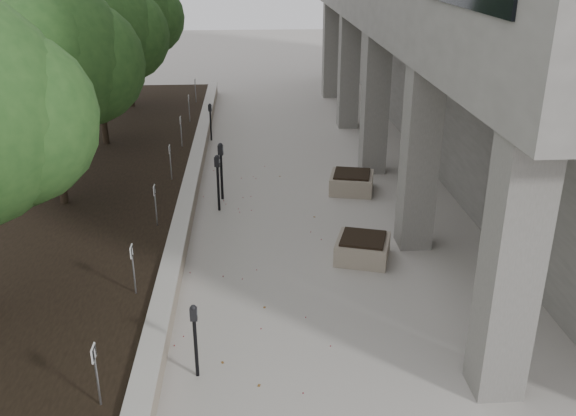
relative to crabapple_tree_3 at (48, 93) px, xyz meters
name	(u,v)px	position (x,y,z in m)	size (l,w,h in m)	color
retaining_wall	(190,191)	(2.97, 1.00, -2.87)	(0.39, 26.00, 0.50)	tan
planting_bed	(49,196)	(-0.70, 1.00, -2.92)	(7.00, 26.00, 0.40)	black
crabapple_tree_3	(48,93)	(0.00, 0.00, 0.00)	(4.60, 4.00, 5.44)	#234B1C
crabapple_tree_4	(96,57)	(0.00, 5.00, 0.00)	(4.60, 4.00, 5.44)	#234B1C
crabapple_tree_5	(126,35)	(0.00, 10.00, 0.00)	(4.60, 4.00, 5.44)	#234B1C
parking_sign_2	(97,376)	(2.45, -7.50, -2.24)	(0.04, 0.22, 0.96)	black
parking_sign_3	(133,270)	(2.45, -4.50, -2.24)	(0.04, 0.22, 0.96)	black
parking_sign_4	(156,206)	(2.45, -1.50, -2.24)	(0.04, 0.22, 0.96)	black
parking_sign_5	(171,163)	(2.45, 1.50, -2.24)	(0.04, 0.22, 0.96)	black
parking_sign_6	(181,132)	(2.45, 4.50, -2.24)	(0.04, 0.22, 0.96)	black
parking_sign_7	(189,108)	(2.45, 7.50, -2.24)	(0.04, 0.22, 0.96)	black
parking_sign_8	(195,90)	(2.45, 10.50, -2.24)	(0.04, 0.22, 0.96)	black
parking_meter_2	(195,341)	(3.68, -6.43, -2.48)	(0.13, 0.09, 1.29)	black
parking_meter_3	(218,183)	(3.76, 0.23, -2.38)	(0.15, 0.10, 1.48)	black
parking_meter_4	(221,171)	(3.82, 0.99, -2.34)	(0.15, 0.11, 1.55)	black
parking_meter_5	(211,122)	(3.25, 6.46, -2.47)	(0.13, 0.09, 1.29)	black
planter_front	(363,248)	(6.95, -2.65, -2.87)	(1.09, 1.09, 0.51)	tan
planter_back	(352,182)	(7.34, 1.36, -2.85)	(1.14, 1.14, 0.53)	tan
berry_scatter	(258,269)	(4.70, -3.00, -3.11)	(3.30, 14.10, 0.02)	maroon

